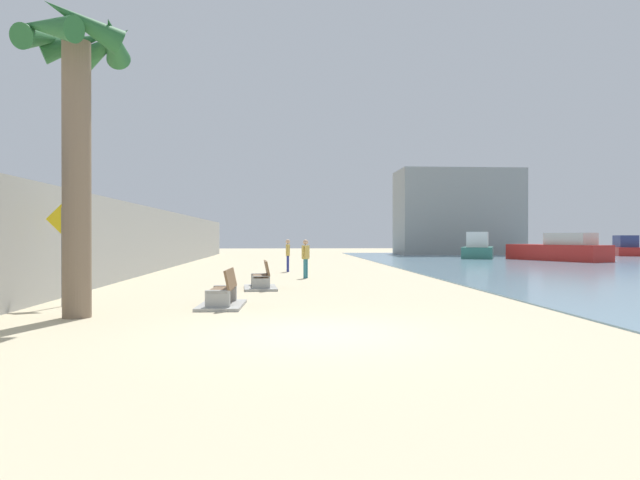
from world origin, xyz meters
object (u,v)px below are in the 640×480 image
bench_far (261,282)px  person_walking (288,253)px  palm_tree (78,99)px  person_standing (306,256)px  boat_outer (559,250)px  boat_distant (478,249)px  pedestrian_sign (63,242)px  bench_near (223,298)px  boat_far_left (623,248)px

bench_far → person_walking: 9.67m
palm_tree → person_standing: bearing=64.6°
boat_outer → boat_distant: size_ratio=1.28×
pedestrian_sign → boat_distant: bearing=55.0°
palm_tree → person_walking: 17.53m
person_walking → boat_distant: bearing=46.9°
person_standing → bench_near: bearing=-104.3°
boat_outer → palm_tree: bearing=-131.8°
bench_far → boat_distant: (16.97, 26.60, 0.58)m
boat_outer → boat_far_left: size_ratio=1.30×
person_walking → bench_near: bearing=-97.2°
person_standing → boat_distant: size_ratio=0.26×
person_walking → boat_outer: boat_outer is taller
bench_far → person_standing: (1.76, 5.04, 0.75)m
person_walking → boat_outer: (20.21, 11.68, -0.15)m
person_walking → palm_tree: bearing=-106.6°
bench_near → boat_distant: bearing=60.7°
person_standing → pedestrian_sign: bearing=-124.6°
person_walking → boat_outer: 23.34m
bench_near → boat_outer: bearing=50.0°
palm_tree → boat_distant: bearing=58.1°
bench_near → boat_outer: size_ratio=0.26×
bench_far → pedestrian_sign: (-4.96, -4.69, 1.44)m
boat_far_left → palm_tree: bearing=-133.3°
bench_near → pedestrian_sign: 4.41m
bench_far → person_walking: person_walking is taller
bench_near → boat_outer: boat_outer is taller
person_standing → pedestrian_sign: size_ratio=0.63×
boat_outer → boat_far_left: boat_outer is taller
bench_far → pedestrian_sign: 6.98m
boat_far_left → pedestrian_sign: 52.98m
bench_near → boat_distant: boat_distant is taller
palm_tree → boat_distant: (20.82, 33.38, -4.09)m
bench_near → person_walking: 14.78m
boat_outer → boat_distant: boat_distant is taller
bench_far → person_standing: bearing=70.7°
boat_far_left → boat_distant: boat_distant is taller
boat_outer → person_walking: bearing=-150.0°
palm_tree → person_walking: bearing=73.4°
person_standing → boat_distant: (15.20, 21.55, -0.17)m
boat_far_left → boat_distant: (-16.04, -5.66, 0.10)m
bench_near → bench_far: size_ratio=0.98×
boat_outer → boat_distant: bearing=128.8°
person_standing → boat_distant: 26.38m
palm_tree → bench_near: bearing=29.6°
bench_far → boat_far_left: (33.00, 32.25, 0.49)m
person_walking → boat_far_left: 39.19m
palm_tree → bench_far: 9.09m
pedestrian_sign → bench_near: bearing=-5.1°
palm_tree → bench_near: (3.04, 1.72, -4.67)m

